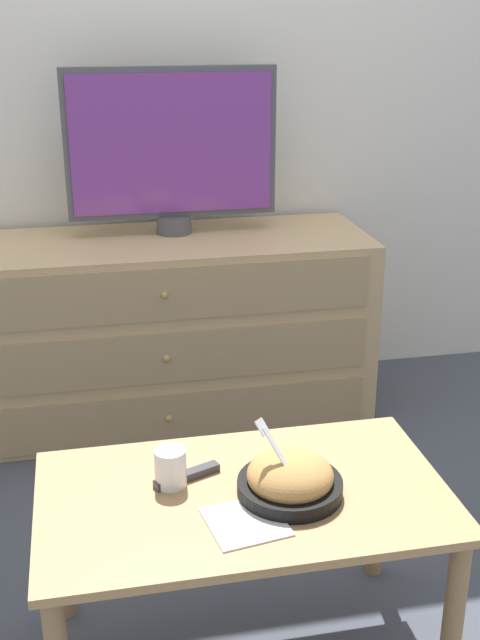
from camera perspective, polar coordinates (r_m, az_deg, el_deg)
The scene contains 9 objects.
ground_plane at distance 3.26m, azimuth -4.55°, elevation -4.15°, with size 12.00×12.00×0.00m, color #474C56.
wall_back at distance 2.97m, azimuth -5.38°, elevation 19.34°, with size 12.00×0.05×2.60m.
dresser at distance 2.86m, azimuth -5.84°, elevation -0.71°, with size 1.48×0.52×0.66m.
tv at distance 2.78m, azimuth -4.89°, elevation 12.14°, with size 0.72×0.12×0.56m.
coffee_table at distance 1.78m, azimuth 0.25°, elevation -13.98°, with size 0.87×0.51×0.44m.
takeout_bowl at distance 1.72m, azimuth 3.58°, elevation -11.24°, with size 0.22×0.22×0.17m.
drink_cup at distance 1.75m, azimuth -4.96°, elevation -10.55°, with size 0.07×0.07×0.09m.
napkin at distance 1.65m, azimuth 0.41°, elevation -14.17°, with size 0.17×0.17×0.00m.
remote_control at distance 1.78m, azimuth -3.79°, elevation -10.99°, with size 0.15×0.08×0.02m.
Camera 1 is at (-0.34, -2.93, 1.40)m, focal length 45.00 mm.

